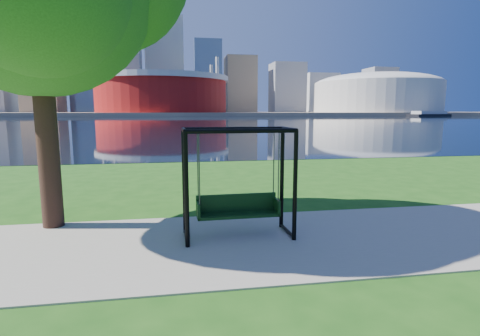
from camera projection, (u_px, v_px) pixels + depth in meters
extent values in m
plane|color=#1E5114|center=(244.00, 235.00, 8.11)|extent=(900.00, 900.00, 0.00)
cube|color=#9E937F|center=(248.00, 242.00, 7.62)|extent=(120.00, 4.00, 0.03)
cube|color=black|center=(181.00, 121.00, 107.55)|extent=(900.00, 180.00, 0.02)
cube|color=#937F60|center=(178.00, 113.00, 306.28)|extent=(900.00, 228.00, 2.00)
cylinder|color=maroon|center=(162.00, 95.00, 233.61)|extent=(80.00, 80.00, 22.00)
cylinder|color=silver|center=(161.00, 79.00, 232.19)|extent=(83.00, 83.00, 3.00)
cylinder|color=silver|center=(211.00, 89.00, 256.80)|extent=(2.00, 2.00, 32.00)
cylinder|color=silver|center=(112.00, 88.00, 245.97)|extent=(2.00, 2.00, 32.00)
cylinder|color=silver|center=(100.00, 84.00, 208.92)|extent=(2.00, 2.00, 32.00)
cylinder|color=silver|center=(217.00, 85.00, 219.76)|extent=(2.00, 2.00, 32.00)
cylinder|color=beige|center=(376.00, 98.00, 257.64)|extent=(84.00, 84.00, 20.00)
ellipsoid|color=beige|center=(377.00, 84.00, 256.29)|extent=(84.00, 84.00, 15.12)
cube|color=#998466|center=(40.00, 52.00, 277.22)|extent=(26.00, 26.00, 88.00)
cube|color=slate|center=(90.00, 54.00, 306.00)|extent=(30.00, 24.00, 95.00)
cube|color=gray|center=(125.00, 66.00, 293.17)|extent=(24.00, 24.00, 72.00)
cube|color=silver|center=(165.00, 66.00, 326.75)|extent=(32.00, 28.00, 80.00)
cube|color=slate|center=(208.00, 77.00, 309.79)|extent=(22.00, 22.00, 58.00)
cube|color=#998466|center=(240.00, 85.00, 330.11)|extent=(26.00, 26.00, 48.00)
cube|color=gray|center=(287.00, 88.00, 327.39)|extent=(28.00, 24.00, 42.00)
cube|color=silver|center=(320.00, 93.00, 358.80)|extent=(30.00, 26.00, 36.00)
cube|color=gray|center=(379.00, 90.00, 347.23)|extent=(24.00, 24.00, 40.00)
cube|color=#998466|center=(408.00, 96.00, 369.04)|extent=(26.00, 26.00, 32.00)
cylinder|color=black|center=(186.00, 191.00, 7.14)|extent=(0.09, 0.09, 2.28)
cylinder|color=black|center=(295.00, 187.00, 7.55)|extent=(0.09, 0.09, 2.28)
cylinder|color=black|center=(184.00, 183.00, 8.00)|extent=(0.09, 0.09, 2.28)
cylinder|color=black|center=(282.00, 179.00, 8.41)|extent=(0.09, 0.09, 2.28)
cylinder|color=black|center=(242.00, 131.00, 7.17)|extent=(2.18, 0.14, 0.09)
cylinder|color=black|center=(234.00, 129.00, 8.04)|extent=(2.18, 0.14, 0.09)
cylinder|color=black|center=(184.00, 130.00, 7.40)|extent=(0.11, 0.89, 0.09)
cylinder|color=black|center=(186.00, 237.00, 7.73)|extent=(0.09, 0.89, 0.07)
cylinder|color=black|center=(289.00, 129.00, 7.81)|extent=(0.11, 0.89, 0.09)
cylinder|color=black|center=(287.00, 231.00, 8.14)|extent=(0.09, 0.89, 0.07)
cube|color=black|center=(238.00, 215.00, 7.87)|extent=(1.74, 0.49, 0.06)
cube|color=black|center=(236.00, 202.00, 8.03)|extent=(1.73, 0.09, 0.38)
cube|color=black|center=(198.00, 210.00, 7.69)|extent=(0.06, 0.45, 0.34)
cube|color=black|center=(276.00, 206.00, 8.01)|extent=(0.06, 0.45, 0.34)
cylinder|color=#323237|center=(199.00, 170.00, 7.39)|extent=(0.02, 0.02, 1.43)
cylinder|color=#323237|center=(279.00, 167.00, 7.69)|extent=(0.02, 0.02, 1.43)
cylinder|color=#323237|center=(198.00, 167.00, 7.74)|extent=(0.02, 0.02, 1.43)
cylinder|color=#323237|center=(274.00, 165.00, 8.05)|extent=(0.02, 0.02, 1.43)
cylinder|color=black|center=(46.00, 126.00, 8.30)|extent=(0.46, 0.46, 4.64)
cube|color=black|center=(429.00, 115.00, 207.32)|extent=(29.69, 16.88, 1.15)
cube|color=beige|center=(430.00, 113.00, 207.11)|extent=(23.78, 13.59, 1.73)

